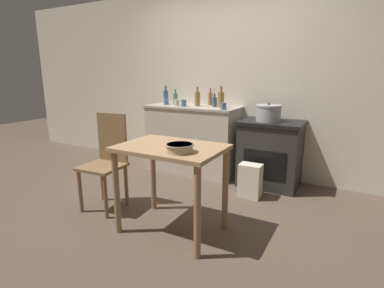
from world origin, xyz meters
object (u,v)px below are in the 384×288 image
Objects in this scene: bottle_far_left at (214,102)px; cup_far_right at (223,106)px; stove at (270,153)px; bottle_mid_left at (166,96)px; flour_sack at (250,181)px; mixing_bowl_large at (180,147)px; cup_mid_right at (184,103)px; cup_end_right at (177,103)px; stock_pot at (268,113)px; work_table at (171,162)px; cup_right at (166,102)px; bottle_center at (221,99)px; chair at (107,159)px; bottle_center_left at (210,99)px; bottle_center_right at (175,99)px; bottle_left at (197,99)px.

bottle_far_left reaches higher than cup_far_right.
bottle_mid_left is at bearing 175.20° from stove.
flour_sack is at bearing -100.44° from stove.
mixing_bowl_large is 1.81m from cup_mid_right.
stock_pot is at bearing 3.54° from cup_end_right.
cup_right is at bearing 124.75° from work_table.
flour_sack is 0.86m from stock_pot.
cup_far_right is at bearing -16.63° from bottle_mid_left.
mixing_bowl_large reaches higher than flour_sack.
bottle_far_left is (-0.34, 1.63, 0.37)m from work_table.
bottle_center reaches higher than bottle_far_left.
cup_end_right reaches higher than work_table.
stove is 0.83× the size of chair.
mixing_bowl_large is 2.01m from bottle_center_left.
cup_far_right is (0.78, 1.26, 0.47)m from chair.
cup_mid_right reaches higher than cup_end_right.
bottle_center_right is (-0.71, -0.01, -0.02)m from bottle_center.
cup_right is at bearing -159.01° from bottle_center_left.
cup_end_right reaches higher than mixing_bowl_large.
stock_pot is 0.68m from bottle_center.
cup_end_right is at bearing -157.23° from bottle_far_left.
bottle_center is 0.27m from cup_far_right.
mixing_bowl_large is 2.28m from bottle_mid_left.
chair is at bearing -133.03° from stove.
bottle_center_right reaches higher than chair.
bottle_center_left is 0.54m from cup_far_right.
stove is 9.56× the size of cup_far_right.
cup_right is at bearing 179.11° from stock_pot.
stock_pot is 1.03m from bottle_left.
stock_pot is 1.26m from cup_end_right.
bottle_center_right is (-0.47, -0.17, -0.01)m from bottle_center_left.
stove is at bearing -5.32° from bottle_far_left.
bottle_center_left is 1.08× the size of bottle_center_right.
bottle_center is at bearing 0.55° from bottle_center_right.
bottle_center is (0.35, 0.01, 0.00)m from bottle_left.
cup_end_right reaches higher than flour_sack.
bottle_left is at bearing 156.05° from cup_far_right.
bottle_left is 2.98× the size of cup_end_right.
stove is 1.33m from cup_mid_right.
bottle_mid_left reaches higher than flour_sack.
bottle_left is at bearing -10.26° from bottle_mid_left.
mixing_bowl_large is at bearing -57.27° from bottle_center_right.
bottle_left is 0.61m from bottle_mid_left.
bottle_center is (-0.40, 1.73, 0.23)m from mixing_bowl_large.
stove is at bearing -1.67° from bottle_left.
cup_end_right is at bearing 119.79° from work_table.
bottle_mid_left is 1.12m from cup_far_right.
work_table is at bearing -55.30° from bottle_mid_left.
work_table is at bearing -10.74° from chair.
bottle_center reaches higher than bottle_center_right.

